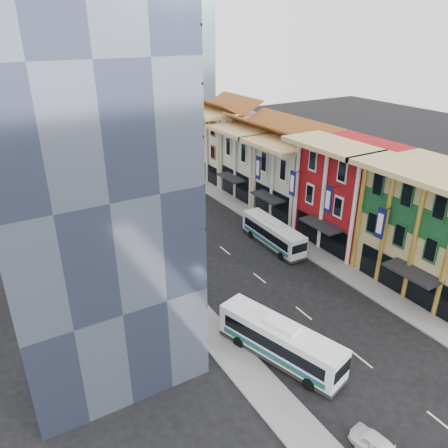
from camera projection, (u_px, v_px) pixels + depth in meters
ground at (371, 367)px, 33.56m from camera, size 200.00×200.00×0.00m
sidewalk_right at (283, 234)px, 54.63m from camera, size 3.00×90.00×0.15m
sidewalk_left at (157, 269)px, 46.74m from camera, size 3.00×90.00×0.15m
shophouse_tan at (443, 232)px, 41.43m from camera, size 8.00×14.00×12.00m
shophouse_red at (350, 194)px, 50.79m from camera, size 8.00×10.00×12.00m
shophouse_cream_near at (297, 179)px, 58.63m from camera, size 8.00×9.00×10.00m
shophouse_cream_mid at (259, 162)px, 65.65m from camera, size 8.00×9.00×10.00m
shophouse_cream_far at (223, 144)px, 73.63m from camera, size 8.00×12.00×11.00m
office_tower at (59, 150)px, 34.20m from camera, size 12.00×26.00×30.00m
office_block_far at (38, 169)px, 55.96m from camera, size 10.00×18.00×14.00m
bus_left_near at (280, 341)px, 33.78m from camera, size 5.44×10.97×3.43m
bus_left_far at (147, 212)px, 56.19m from camera, size 6.98×11.85×3.75m
bus_right at (273, 233)px, 51.21m from camera, size 2.59×10.06×3.21m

